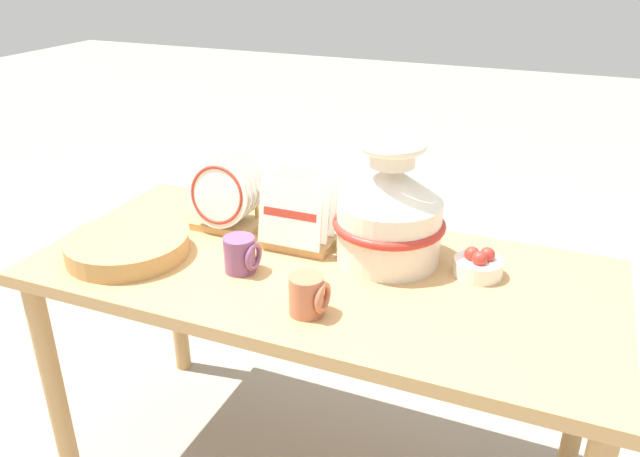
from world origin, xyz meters
TOP-DOWN VIEW (x-y plane):
  - display_table at (0.00, 0.00)m, footprint 1.48×0.69m
  - ceramic_vase at (0.15, 0.11)m, footprint 0.29×0.29m
  - dish_rack_round_plates at (-0.34, 0.12)m, footprint 0.19×0.15m
  - dish_rack_square_plates at (-0.10, 0.10)m, footprint 0.19×0.14m
  - wicker_charger_stack at (-0.50, -0.13)m, footprint 0.32×0.32m
  - mug_plum_glaze at (-0.18, -0.09)m, footprint 0.09×0.08m
  - mug_terracotta_glaze at (0.06, -0.21)m, footprint 0.09×0.08m
  - fruit_bowl at (0.38, 0.11)m, footprint 0.12×0.12m

SIDE VIEW (x-z plane):
  - display_table at x=0.00m, z-range 0.27..1.00m
  - wicker_charger_stack at x=-0.50m, z-range 0.73..0.78m
  - fruit_bowl at x=0.38m, z-range 0.72..0.79m
  - mug_plum_glaze at x=-0.18m, z-range 0.73..0.82m
  - mug_terracotta_glaze at x=0.06m, z-range 0.73..0.82m
  - dish_rack_square_plates at x=-0.10m, z-range 0.69..0.90m
  - dish_rack_round_plates at x=-0.34m, z-range 0.71..0.93m
  - ceramic_vase at x=0.15m, z-range 0.70..1.03m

